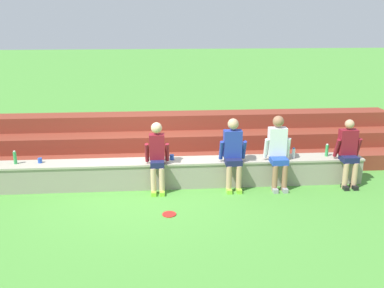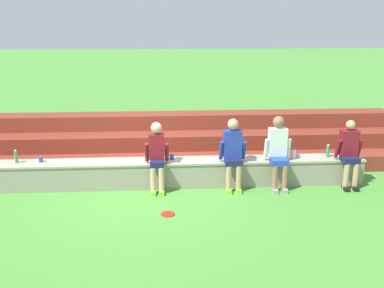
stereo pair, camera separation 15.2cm
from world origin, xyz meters
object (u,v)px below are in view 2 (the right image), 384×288
person_right_of_center (278,150)px  plastic_cup_left_end (172,157)px  person_far_right (349,152)px  water_bottle_near_left (16,157)px  plastic_cup_right_end (41,160)px  water_bottle_mid_right (294,154)px  person_center (233,152)px  person_left_of_center (157,155)px  frisbee (168,214)px  water_bottle_center_gap (328,151)px

person_right_of_center → plastic_cup_left_end: bearing=172.6°
person_far_right → water_bottle_near_left: bearing=177.4°
person_right_of_center → plastic_cup_right_end: 4.88m
water_bottle_mid_right → water_bottle_near_left: (-5.73, 0.09, 0.02)m
person_far_right → plastic_cup_left_end: bearing=175.0°
person_right_of_center → water_bottle_mid_right: size_ratio=6.53×
person_far_right → plastic_cup_left_end: person_far_right is taller
person_far_right → plastic_cup_right_end: 6.36m
person_center → water_bottle_near_left: (-4.41, 0.29, -0.12)m
person_far_right → plastic_cup_left_end: size_ratio=12.86×
person_left_of_center → plastic_cup_right_end: size_ratio=13.87×
plastic_cup_left_end → frisbee: size_ratio=0.44×
person_left_of_center → water_bottle_near_left: (-2.87, 0.30, -0.08)m
plastic_cup_right_end → person_center: bearing=-4.6°
person_far_right → person_right_of_center: bearing=178.6°
frisbee → plastic_cup_left_end: bearing=85.8°
water_bottle_center_gap → person_center: bearing=-172.4°
person_center → person_far_right: size_ratio=1.05×
person_left_of_center → water_bottle_center_gap: (3.62, 0.29, -0.08)m
water_bottle_mid_right → plastic_cup_right_end: size_ratio=2.25×
person_center → person_left_of_center: bearing=-179.7°
person_center → water_bottle_near_left: size_ratio=5.30×
person_left_of_center → water_bottle_mid_right: size_ratio=6.18×
person_center → frisbee: (-1.34, -1.15, -0.79)m
person_right_of_center → frisbee: person_right_of_center is taller
person_center → plastic_cup_left_end: (-1.24, 0.30, -0.19)m
person_far_right → water_bottle_center_gap: (-0.34, 0.29, -0.07)m
person_left_of_center → plastic_cup_right_end: bearing=172.3°
person_center → plastic_cup_left_end: 1.29m
frisbee → water_bottle_mid_right: bearing=26.9°
plastic_cup_left_end → frisbee: 1.57m
water_bottle_center_gap → plastic_cup_right_end: size_ratio=2.67×
person_left_of_center → water_bottle_near_left: size_ratio=5.11×
plastic_cup_left_end → plastic_cup_right_end: 2.69m
water_bottle_center_gap → frisbee: 3.76m
person_center → person_right_of_center: person_right_of_center is taller
person_center → frisbee: bearing=-139.4°
water_bottle_center_gap → water_bottle_mid_right: bearing=-174.3°
person_far_right → water_bottle_near_left: 6.83m
person_right_of_center → water_bottle_near_left: bearing=177.1°
water_bottle_center_gap → water_bottle_mid_right: (-0.75, -0.07, -0.02)m
person_right_of_center → person_far_right: (1.48, -0.04, -0.06)m
water_bottle_center_gap → water_bottle_near_left: water_bottle_near_left is taller
person_left_of_center → water_bottle_near_left: 2.89m
person_left_of_center → person_right_of_center: (2.47, 0.03, 0.05)m
person_center → person_far_right: 2.42m
water_bottle_center_gap → plastic_cup_right_end: bearing=179.6°
person_right_of_center → frisbee: size_ratio=6.00×
water_bottle_mid_right → person_far_right: bearing=-11.4°
water_bottle_near_left → person_right_of_center: bearing=-2.9°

